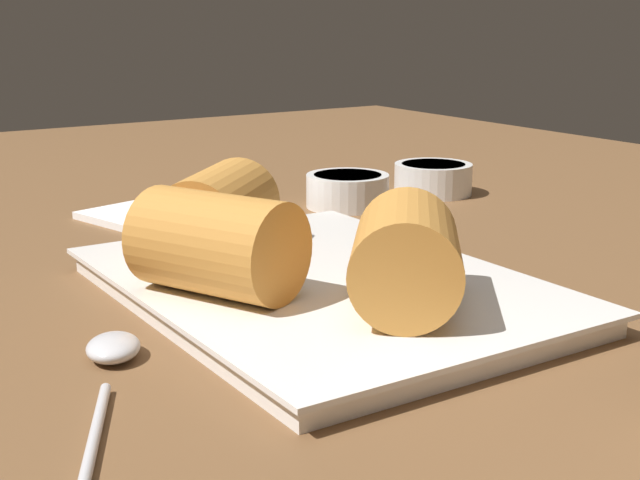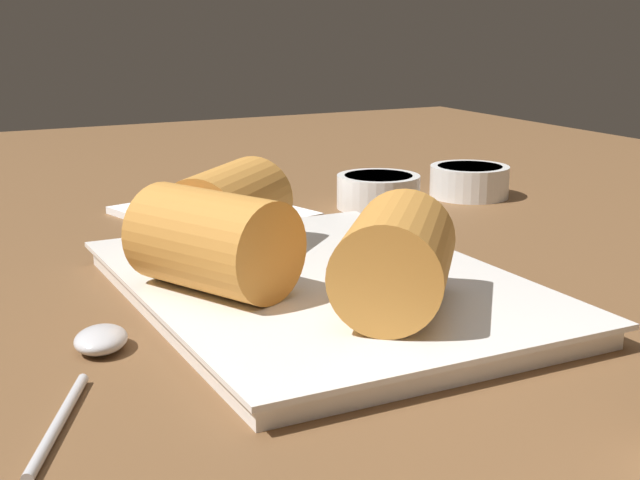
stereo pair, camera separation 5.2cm
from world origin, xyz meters
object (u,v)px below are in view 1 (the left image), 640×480
object	(u,v)px
spoon	(111,360)
serving_plate	(320,289)
dipping_bowl_far	(433,177)
dipping_bowl_near	(348,189)
napkin	(185,216)

from	to	relation	value
spoon	serving_plate	bearing A→B (deg)	103.24
dipping_bowl_far	spoon	xyz separation A→B (cm)	(24.45, -40.81, -1.04)
dipping_bowl_near	napkin	size ratio (longest dim) A/B	0.43
serving_plate	spoon	size ratio (longest dim) A/B	2.04
serving_plate	napkin	bearing A→B (deg)	174.76
serving_plate	napkin	world-z (taller)	serving_plate
dipping_bowl_far	spoon	size ratio (longest dim) A/B	0.51
serving_plate	dipping_bowl_far	distance (cm)	33.87
serving_plate	dipping_bowl_near	world-z (taller)	dipping_bowl_near
dipping_bowl_far	spoon	distance (cm)	47.59
napkin	spoon	bearing A→B (deg)	-31.02
dipping_bowl_far	spoon	world-z (taller)	dipping_bowl_far
napkin	serving_plate	bearing A→B (deg)	-5.24
dipping_bowl_far	napkin	distance (cm)	24.51
serving_plate	dipping_bowl_far	xyz separation A→B (cm)	(-21.08, 26.50, 0.82)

